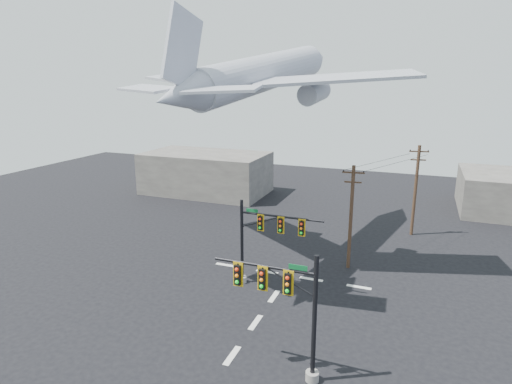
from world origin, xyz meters
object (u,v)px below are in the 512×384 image
at_px(signal_mast_near, 288,309).
at_px(airliner, 264,74).
at_px(signal_mast_far, 261,240).
at_px(utility_pole_a, 351,216).
at_px(utility_pole_b, 415,189).

relative_size(signal_mast_near, airliner, 0.26).
bearing_deg(signal_mast_far, airliner, 108.75).
bearing_deg(airliner, signal_mast_near, -147.13).
xyz_separation_m(signal_mast_near, utility_pole_a, (0.84, 16.02, 0.67)).
height_order(signal_mast_far, utility_pole_b, utility_pole_b).
height_order(signal_mast_near, airliner, airliner).
bearing_deg(utility_pole_a, utility_pole_b, 59.70).
distance_m(signal_mast_far, airliner, 15.08).
relative_size(signal_mast_near, signal_mast_far, 1.06).
bearing_deg(airliner, utility_pole_a, -89.09).
distance_m(signal_mast_near, airliner, 22.74).
height_order(signal_mast_far, airliner, airliner).
xyz_separation_m(signal_mast_far, utility_pole_a, (6.10, 6.23, 0.85)).
relative_size(utility_pole_a, airliner, 0.32).
bearing_deg(signal_mast_near, utility_pole_a, 86.99).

